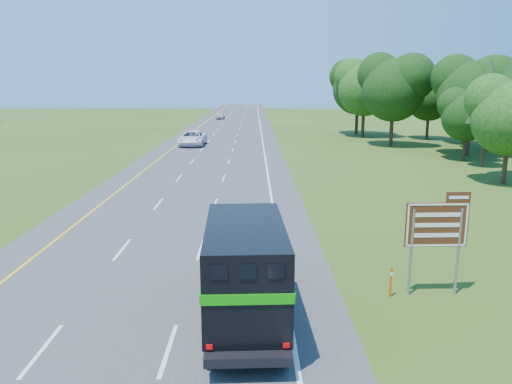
% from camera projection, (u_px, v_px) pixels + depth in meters
% --- Properties ---
extents(road, '(15.00, 260.00, 0.04)m').
position_uv_depth(road, '(219.00, 147.00, 61.37)').
color(road, '#38383A').
rests_on(road, ground).
extents(lane_markings, '(11.15, 260.00, 0.01)m').
position_uv_depth(lane_markings, '(219.00, 147.00, 61.36)').
color(lane_markings, yellow).
rests_on(lane_markings, road).
extents(horse_truck, '(2.67, 7.73, 3.38)m').
position_uv_depth(horse_truck, '(245.00, 267.00, 15.99)').
color(horse_truck, black).
rests_on(horse_truck, road).
extents(white_suv, '(3.16, 6.63, 1.83)m').
position_uv_depth(white_suv, '(192.00, 138.00, 62.50)').
color(white_suv, white).
rests_on(white_suv, road).
extents(far_car, '(1.94, 4.23, 1.40)m').
position_uv_depth(far_car, '(220.00, 116.00, 109.70)').
color(far_car, '#B1B0B7').
rests_on(far_car, road).
extents(exit_sign, '(2.27, 0.16, 3.85)m').
position_uv_depth(exit_sign, '(438.00, 229.00, 17.87)').
color(exit_sign, gray).
rests_on(exit_sign, ground).
extents(delineator, '(0.09, 0.05, 1.13)m').
position_uv_depth(delineator, '(391.00, 281.00, 18.05)').
color(delineator, '#DE490B').
rests_on(delineator, ground).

